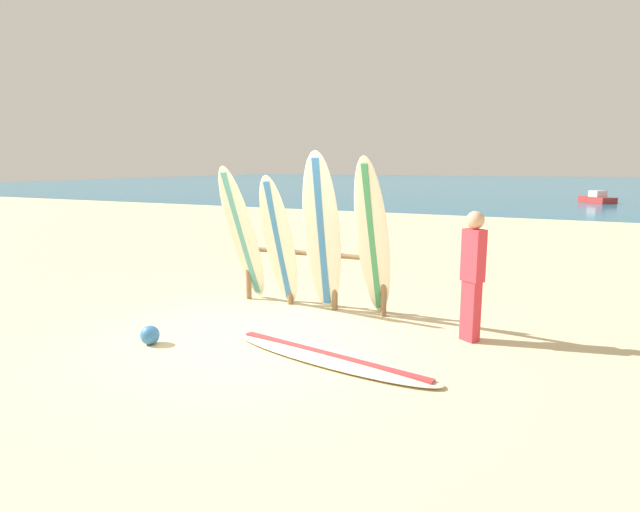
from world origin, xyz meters
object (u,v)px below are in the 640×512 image
beach_ball (150,335)px  beachgoer_standing (473,271)px  surfboard_rack (312,269)px  surfboard_leaning_left (279,243)px  surfboard_leaning_center (373,240)px  surfboard_lying_on_sand (330,357)px  surfboard_leaning_center_left (322,234)px  small_boat_offshore (597,199)px  surfboard_leaning_far_left (243,236)px

beach_ball → beachgoer_standing: bearing=27.3°
surfboard_rack → beach_ball: surfboard_rack is taller
surfboard_leaning_left → beachgoer_standing: surfboard_leaning_left is taller
surfboard_leaning_center → surfboard_lying_on_sand: bearing=-87.5°
surfboard_rack → surfboard_leaning_center_left: size_ratio=1.01×
surfboard_rack → beachgoer_standing: beachgoer_standing is taller
beachgoer_standing → small_boat_offshore: 28.38m
surfboard_leaning_center_left → surfboard_leaning_center: size_ratio=1.03×
surfboard_leaning_center_left → beachgoer_standing: surfboard_leaning_center_left is taller
surfboard_leaning_center_left → surfboard_lying_on_sand: (0.89, -1.69, -1.21)m
surfboard_leaning_center → surfboard_lying_on_sand: surfboard_leaning_center is taller
surfboard_leaning_left → beachgoer_standing: 2.99m
surfboard_leaning_center → beachgoer_standing: 1.50m
surfboard_leaning_center_left → surfboard_leaning_center: surfboard_leaning_center_left is taller
surfboard_leaning_left → surfboard_lying_on_sand: size_ratio=0.73×
surfboard_leaning_far_left → surfboard_lying_on_sand: surfboard_leaning_far_left is taller
surfboard_leaning_left → surfboard_leaning_center: (1.52, 0.04, 0.13)m
surfboard_lying_on_sand → beach_ball: bearing=-167.8°
surfboard_leaning_far_left → surfboard_lying_on_sand: (2.31, -1.69, -1.10)m
surfboard_leaning_center → beach_ball: surfboard_leaning_center is taller
surfboard_leaning_left → beach_ball: size_ratio=8.68×
surfboard_lying_on_sand → small_boat_offshore: size_ratio=1.29×
surfboard_leaning_center_left → beach_ball: 2.84m
surfboard_leaning_center → small_boat_offshore: size_ratio=1.06×
beachgoer_standing → beach_ball: bearing=-152.7°
surfboard_leaning_center → beachgoer_standing: bearing=-10.3°
surfboard_leaning_center_left → surfboard_rack: bearing=137.0°
surfboard_leaning_center → beach_ball: (-2.23, -2.17, -1.08)m
surfboard_leaning_center → surfboard_lying_on_sand: (0.07, -1.67, -1.17)m
surfboard_leaning_far_left → surfboard_leaning_center: surfboard_leaning_center is taller
surfboard_leaning_left → surfboard_leaning_center: bearing=1.5°
surfboard_leaning_center_left → small_boat_offshore: 28.41m
surfboard_leaning_center_left → small_boat_offshore: bearing=79.9°
surfboard_leaning_far_left → surfboard_leaning_center: 2.24m
surfboard_lying_on_sand → surfboard_leaning_left: bearing=134.5°
beachgoer_standing → beach_ball: size_ratio=6.90×
surfboard_leaning_far_left → surfboard_leaning_left: bearing=-4.9°
beachgoer_standing → surfboard_leaning_left: bearing=175.7°
surfboard_leaning_far_left → small_boat_offshore: bearing=77.1°
surfboard_leaning_far_left → beach_ball: bearing=-89.7°
surfboard_rack → surfboard_leaning_far_left: (-1.11, -0.29, 0.50)m
surfboard_rack → surfboard_leaning_left: bearing=-138.4°
surfboard_leaning_far_left → small_boat_offshore: surfboard_leaning_far_left is taller
small_boat_offshore → surfboard_rack: bearing=-100.8°
surfboard_leaning_left → surfboard_leaning_center: surfboard_leaning_center is taller
surfboard_rack → beachgoer_standing: bearing=-12.5°
surfboard_leaning_center → beachgoer_standing: surfboard_leaning_center is taller
surfboard_lying_on_sand → surfboard_leaning_center: bearing=92.5°
surfboard_leaning_center_left → beachgoer_standing: 2.31m
surfboard_leaning_center_left → surfboard_leaning_left: bearing=-175.0°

